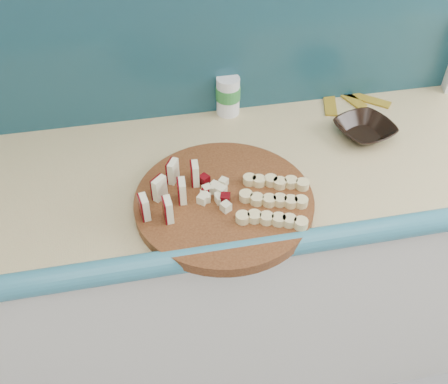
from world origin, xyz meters
The scene contains 9 objects.
kitchen_counter centered at (0.10, 1.50, 0.46)m, with size 2.20×0.63×0.91m.
backsplash centered at (0.10, 1.79, 1.16)m, with size 2.20×0.02×0.50m, color teal.
cutting_board centered at (-0.16, 1.35, 0.92)m, with size 0.45×0.45×0.03m, color #401F0D.
apple_wedges centered at (-0.29, 1.38, 0.97)m, with size 0.17×0.18×0.06m.
apple_chunks centered at (-0.19, 1.37, 0.95)m, with size 0.08×0.08×0.02m.
banana_slices centered at (-0.05, 1.31, 0.95)m, with size 0.21×0.21×0.02m.
brown_bowl centered at (0.30, 1.56, 0.93)m, with size 0.16×0.16×0.04m, color black.
canister centered at (-0.07, 1.76, 0.97)m, with size 0.08×0.08×0.12m.
banana_peel centered at (0.33, 1.76, 0.91)m, with size 0.23×0.19×0.01m.
Camera 1 is at (-0.34, 0.48, 1.81)m, focal length 40.00 mm.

